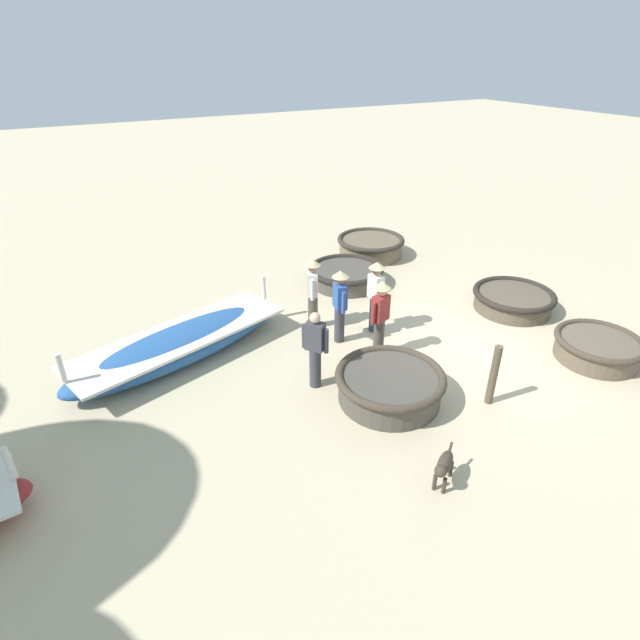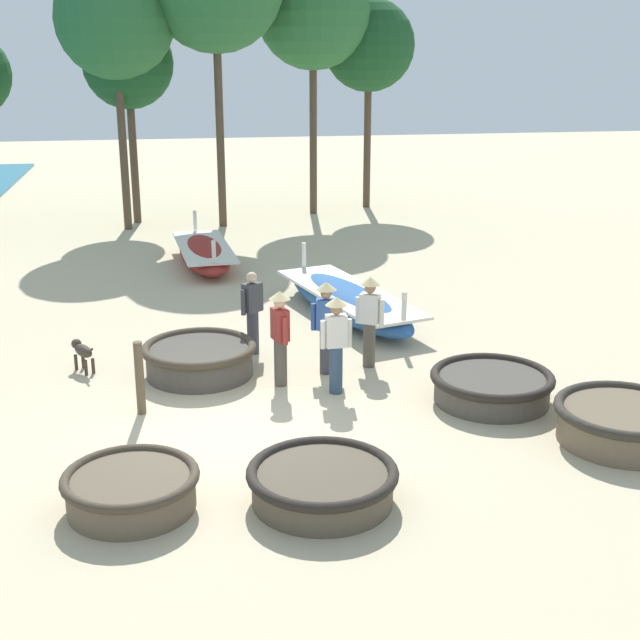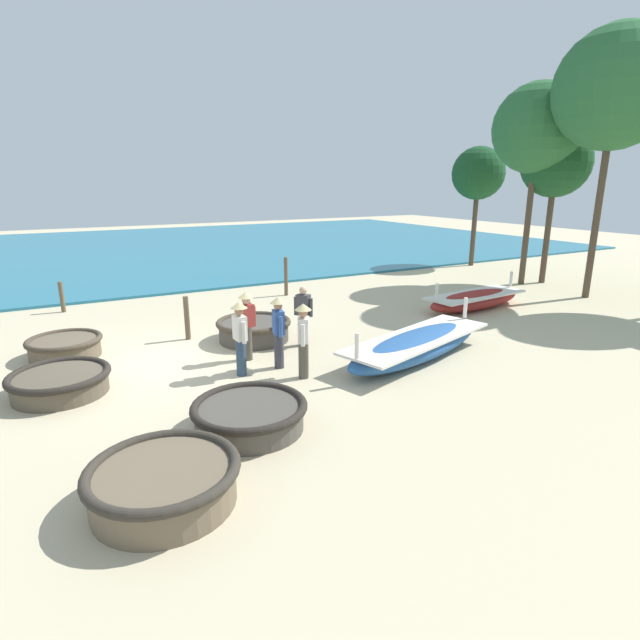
{
  "view_description": "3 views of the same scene",
  "coord_description": "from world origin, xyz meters",
  "views": [
    {
      "loc": [
        -6.33,
        7.28,
        5.73
      ],
      "look_at": [
        1.14,
        3.18,
        0.99
      ],
      "focal_mm": 28.0,
      "sensor_mm": 36.0,
      "label": 1
    },
    {
      "loc": [
        -0.67,
        -12.12,
        5.73
      ],
      "look_at": [
        1.68,
        3.08,
        0.77
      ],
      "focal_mm": 50.0,
      "sensor_mm": 36.0,
      "label": 2
    },
    {
      "loc": [
        11.6,
        -1.98,
        4.14
      ],
      "look_at": [
        0.95,
        3.88,
        0.76
      ],
      "focal_mm": 28.0,
      "sensor_mm": 36.0,
      "label": 3
    }
  ],
  "objects": [
    {
      "name": "ground_plane",
      "position": [
        0.0,
        0.0,
        0.0
      ],
      "size": [
        80.0,
        80.0,
        0.0
      ],
      "primitive_type": "plane",
      "color": "#C6B793"
    },
    {
      "name": "sea",
      "position": [
        -21.29,
        4.0,
        0.05
      ],
      "size": [
        28.0,
        52.0,
        0.1
      ],
      "primitive_type": "cube",
      "color": "teal",
      "rests_on": "ground"
    },
    {
      "name": "coracle_weathered",
      "position": [
        0.91,
        -2.08,
        0.27
      ],
      "size": [
        1.95,
        1.95,
        0.49
      ],
      "color": "brown",
      "rests_on": "ground"
    },
    {
      "name": "coracle_far_left",
      "position": [
        4.14,
        0.73,
        0.27
      ],
      "size": [
        2.01,
        2.01,
        0.5
      ],
      "color": "#4C473F",
      "rests_on": "ground"
    },
    {
      "name": "coracle_front_right",
      "position": [
        -0.52,
        2.65,
        0.32
      ],
      "size": [
        2.01,
        2.01,
        0.58
      ],
      "color": "#4C473F",
      "rests_on": "ground"
    },
    {
      "name": "coracle_front_left",
      "position": [
        -1.49,
        -1.88,
        0.27
      ],
      "size": [
        1.74,
        1.74,
        0.5
      ],
      "color": "brown",
      "rests_on": "ground"
    },
    {
      "name": "coracle_upturned",
      "position": [
        5.55,
        -1.01,
        0.32
      ],
      "size": [
        2.04,
        2.04,
        0.58
      ],
      "color": "brown",
      "rests_on": "ground"
    },
    {
      "name": "long_boat_white_hull",
      "position": [
        2.68,
        5.61,
        0.33
      ],
      "size": [
        2.67,
        5.09,
        1.12
      ],
      "color": "#285693",
      "rests_on": "ground"
    },
    {
      "name": "long_boat_ochre_hull",
      "position": [
        -0.2,
        10.46,
        0.31
      ],
      "size": [
        1.61,
        4.2,
        1.08
      ],
      "color": "maroon",
      "rests_on": "ground"
    },
    {
      "name": "fisherman_by_coracle",
      "position": [
        0.83,
        1.96,
        0.96
      ],
      "size": [
        0.36,
        0.51,
        1.67
      ],
      "color": "#4C473D",
      "rests_on": "ground"
    },
    {
      "name": "fisherman_standing_right",
      "position": [
        1.68,
        2.4,
        0.96
      ],
      "size": [
        0.52,
        0.36,
        1.67
      ],
      "color": "#383842",
      "rests_on": "ground"
    },
    {
      "name": "fisherman_standing_left",
      "position": [
        1.7,
        1.48,
        0.96
      ],
      "size": [
        0.53,
        0.36,
        1.67
      ],
      "color": "#2D425B",
      "rests_on": "ground"
    },
    {
      "name": "fisherman_with_hat",
      "position": [
        2.5,
        2.61,
        0.96
      ],
      "size": [
        0.47,
        0.36,
        1.67
      ],
      "color": "#4C473D",
      "rests_on": "ground"
    },
    {
      "name": "fisherman_hauling",
      "position": [
        0.5,
        3.63,
        0.84
      ],
      "size": [
        0.44,
        0.38,
        1.57
      ],
      "color": "#383842",
      "rests_on": "ground"
    },
    {
      "name": "dog",
      "position": [
        -2.56,
        3.16,
        0.37
      ],
      "size": [
        0.45,
        0.6,
        0.55
      ],
      "color": "#3D3328",
      "rests_on": "ground"
    },
    {
      "name": "mooring_post_mid_beach",
      "position": [
        -6.39,
        -1.72,
        0.5
      ],
      "size": [
        0.14,
        0.14,
        1.01
      ],
      "primitive_type": "cylinder",
      "color": "brown",
      "rests_on": "ground"
    },
    {
      "name": "mooring_post_inland",
      "position": [
        -5.14,
        5.77,
        0.72
      ],
      "size": [
        0.14,
        0.14,
        1.44
      ],
      "primitive_type": "cylinder",
      "color": "brown",
      "rests_on": "ground"
    },
    {
      "name": "mooring_post_shoreline",
      "position": [
        -1.48,
        1.11,
        0.6
      ],
      "size": [
        0.14,
        0.14,
        1.19
      ],
      "primitive_type": "cylinder",
      "color": "brown",
      "rests_on": "ground"
    },
    {
      "name": "tree_tall_back",
      "position": [
        -2.14,
        16.33,
        4.85
      ],
      "size": [
        2.74,
        2.74,
        6.25
      ],
      "color": "#4C3D2D",
      "rests_on": "ground"
    },
    {
      "name": "tree_leftmost",
      "position": [
        -6.92,
        17.05,
        4.5
      ],
      "size": [
        2.55,
        2.55,
        5.81
      ],
      "color": "#4C3D2D",
      "rests_on": "ground"
    },
    {
      "name": "tree_left_mid",
      "position": [
        0.52,
        15.36,
        7.12
      ],
      "size": [
        4.02,
        4.02,
        9.15
      ],
      "color": "#4C3D2D",
      "rests_on": "ground"
    },
    {
      "name": "tree_rightmost",
      "position": [
        -2.38,
        15.35,
        6.11
      ],
      "size": [
        3.45,
        3.45,
        7.86
      ],
      "color": "#4C3D2D",
      "rests_on": "ground"
    }
  ]
}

